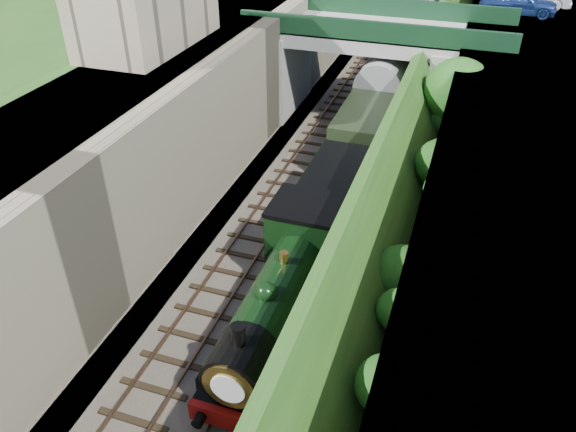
{
  "coord_description": "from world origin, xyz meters",
  "views": [
    {
      "loc": [
        6.33,
        -10.99,
        15.7
      ],
      "look_at": [
        0.0,
        7.75,
        2.44
      ],
      "focal_mm": 35.0,
      "sensor_mm": 36.0,
      "label": 1
    }
  ],
  "objects_px": {
    "tree": "(460,94)",
    "tender": "(334,199)",
    "car_blue": "(519,2)",
    "road_bridge": "(384,62)",
    "locomotive": "(283,294)"
  },
  "relations": [
    {
      "from": "car_blue",
      "to": "tender",
      "type": "bearing_deg",
      "value": 158.43
    },
    {
      "from": "tree",
      "to": "tender",
      "type": "xyz_separation_m",
      "value": [
        -4.71,
        -7.4,
        -3.03
      ]
    },
    {
      "from": "locomotive",
      "to": "road_bridge",
      "type": "bearing_deg",
      "value": 90.72
    },
    {
      "from": "road_bridge",
      "to": "locomotive",
      "type": "bearing_deg",
      "value": -89.28
    },
    {
      "from": "tender",
      "to": "road_bridge",
      "type": "bearing_deg",
      "value": 91.12
    },
    {
      "from": "tree",
      "to": "car_blue",
      "type": "distance_m",
      "value": 11.67
    },
    {
      "from": "road_bridge",
      "to": "locomotive",
      "type": "height_order",
      "value": "road_bridge"
    },
    {
      "from": "tree",
      "to": "locomotive",
      "type": "distance_m",
      "value": 15.74
    },
    {
      "from": "locomotive",
      "to": "tender",
      "type": "distance_m",
      "value": 7.37
    },
    {
      "from": "tree",
      "to": "tender",
      "type": "distance_m",
      "value": 9.28
    },
    {
      "from": "locomotive",
      "to": "tender",
      "type": "relative_size",
      "value": 1.7
    },
    {
      "from": "locomotive",
      "to": "tender",
      "type": "height_order",
      "value": "locomotive"
    },
    {
      "from": "road_bridge",
      "to": "tree",
      "type": "xyz_separation_m",
      "value": [
        4.97,
        -5.65,
        0.57
      ]
    },
    {
      "from": "car_blue",
      "to": "road_bridge",
      "type": "bearing_deg",
      "value": 126.09
    },
    {
      "from": "road_bridge",
      "to": "locomotive",
      "type": "relative_size",
      "value": 1.56
    }
  ]
}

